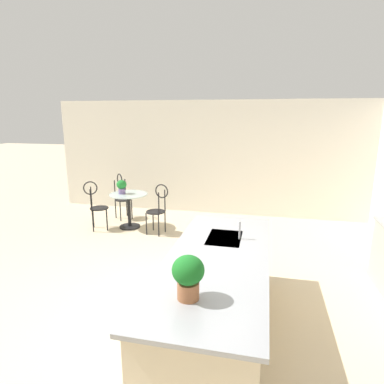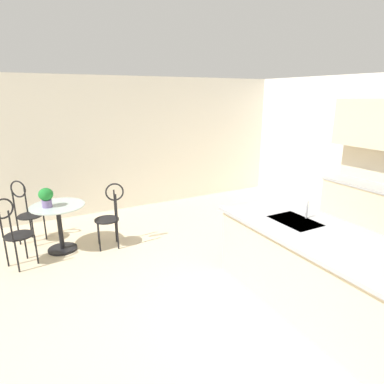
% 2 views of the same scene
% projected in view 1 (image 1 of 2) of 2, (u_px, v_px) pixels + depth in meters
% --- Properties ---
extents(ground_plane, '(40.00, 40.00, 0.00)m').
position_uv_depth(ground_plane, '(153.00, 308.00, 4.12)').
color(ground_plane, beige).
extents(wall_left_window, '(0.12, 7.80, 2.70)m').
position_uv_depth(wall_left_window, '(211.00, 158.00, 7.84)').
color(wall_left_window, silver).
rests_on(wall_left_window, ground).
extents(kitchen_island, '(2.80, 1.06, 0.92)m').
position_uv_depth(kitchen_island, '(217.00, 295.00, 3.54)').
color(kitchen_island, beige).
rests_on(kitchen_island, ground).
extents(bistro_table, '(0.80, 0.80, 0.74)m').
position_uv_depth(bistro_table, '(129.00, 207.00, 6.95)').
color(bistro_table, black).
rests_on(bistro_table, ground).
extents(chair_near_window, '(0.54, 0.54, 1.04)m').
position_uv_depth(chair_near_window, '(122.00, 194.00, 7.56)').
color(chair_near_window, black).
rests_on(chair_near_window, ground).
extents(chair_by_island, '(0.51, 0.52, 1.04)m').
position_uv_depth(chair_by_island, '(96.00, 203.00, 6.80)').
color(chair_by_island, black).
rests_on(chair_by_island, ground).
extents(chair_toward_desk, '(0.44, 0.51, 1.04)m').
position_uv_depth(chair_toward_desk, '(158.00, 207.00, 6.54)').
color(chair_toward_desk, black).
rests_on(chair_toward_desk, ground).
extents(sink_faucet, '(0.02, 0.02, 0.22)m').
position_uv_depth(sink_faucet, '(240.00, 230.00, 3.89)').
color(sink_faucet, '#B2B5BA').
rests_on(sink_faucet, kitchen_island).
extents(potted_plant_on_table, '(0.21, 0.21, 0.29)m').
position_uv_depth(potted_plant_on_table, '(122.00, 186.00, 6.86)').
color(potted_plant_on_table, '#7A669E').
rests_on(potted_plant_on_table, bistro_table).
extents(potted_plant_counter_far, '(0.26, 0.26, 0.37)m').
position_uv_depth(potted_plant_counter_far, '(188.00, 275.00, 2.60)').
color(potted_plant_counter_far, '#9E603D').
rests_on(potted_plant_counter_far, kitchen_island).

